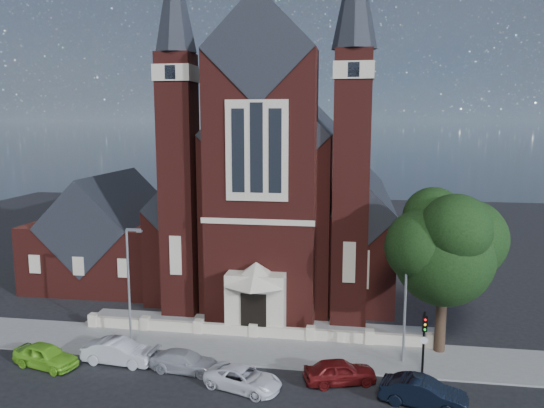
# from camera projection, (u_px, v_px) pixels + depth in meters

# --- Properties ---
(ground) EXTENTS (120.00, 120.00, 0.00)m
(ground) POSITION_uv_depth(u_px,v_px,m) (272.00, 298.00, 45.52)
(ground) COLOR black
(ground) RESTS_ON ground
(pavement_strip) EXTENTS (60.00, 5.00, 0.12)m
(pavement_strip) POSITION_uv_depth(u_px,v_px,m) (248.00, 349.00, 35.27)
(pavement_strip) COLOR slate
(pavement_strip) RESTS_ON ground
(forecourt_paving) EXTENTS (26.00, 3.00, 0.14)m
(forecourt_paving) POSITION_uv_depth(u_px,v_px,m) (259.00, 327.00, 39.17)
(forecourt_paving) COLOR slate
(forecourt_paving) RESTS_ON ground
(forecourt_wall) EXTENTS (24.00, 0.40, 0.90)m
(forecourt_wall) POSITION_uv_depth(u_px,v_px,m) (254.00, 337.00, 37.22)
(forecourt_wall) COLOR #B7A791
(forecourt_wall) RESTS_ON ground
(church) EXTENTS (20.01, 34.90, 29.20)m
(church) POSITION_uv_depth(u_px,v_px,m) (285.00, 192.00, 52.00)
(church) COLOR #4C1914
(church) RESTS_ON ground
(parish_hall) EXTENTS (12.00, 12.20, 10.24)m
(parish_hall) POSITION_uv_depth(u_px,v_px,m) (111.00, 239.00, 50.24)
(parish_hall) COLOR #4C1914
(parish_hall) RESTS_ON ground
(street_tree) EXTENTS (6.40, 6.60, 10.70)m
(street_tree) POSITION_uv_depth(u_px,v_px,m) (447.00, 250.00, 33.46)
(street_tree) COLOR black
(street_tree) RESTS_ON ground
(street_lamp_left) EXTENTS (1.16, 0.22, 8.09)m
(street_lamp_left) POSITION_uv_depth(u_px,v_px,m) (130.00, 280.00, 35.26)
(street_lamp_left) COLOR gray
(street_lamp_left) RESTS_ON ground
(street_lamp_right) EXTENTS (1.16, 0.22, 8.09)m
(street_lamp_right) POSITION_uv_depth(u_px,v_px,m) (407.00, 293.00, 32.54)
(street_lamp_right) COLOR gray
(street_lamp_right) RESTS_ON ground
(traffic_signal) EXTENTS (0.28, 0.42, 4.00)m
(traffic_signal) POSITION_uv_depth(u_px,v_px,m) (424.00, 335.00, 31.18)
(traffic_signal) COLOR black
(traffic_signal) RESTS_ON ground
(car_lime_van) EXTENTS (4.55, 2.73, 1.45)m
(car_lime_van) POSITION_uv_depth(u_px,v_px,m) (46.00, 356.00, 32.68)
(car_lime_van) COLOR #7ACB28
(car_lime_van) RESTS_ON ground
(car_silver_a) EXTENTS (4.65, 1.92, 1.50)m
(car_silver_a) POSITION_uv_depth(u_px,v_px,m) (119.00, 352.00, 33.17)
(car_silver_a) COLOR silver
(car_silver_a) RESTS_ON ground
(car_silver_b) EXTENTS (4.46, 2.17, 1.25)m
(car_silver_b) POSITION_uv_depth(u_px,v_px,m) (185.00, 361.00, 32.12)
(car_silver_b) COLOR #9D9FA5
(car_silver_b) RESTS_ON ground
(car_white_suv) EXTENTS (4.89, 3.35, 1.24)m
(car_white_suv) POSITION_uv_depth(u_px,v_px,m) (243.00, 379.00, 29.98)
(car_white_suv) COLOR white
(car_white_suv) RESTS_ON ground
(car_dark_red) EXTENTS (4.51, 2.88, 1.43)m
(car_dark_red) POSITION_uv_depth(u_px,v_px,m) (340.00, 371.00, 30.63)
(car_dark_red) COLOR #5E1010
(car_dark_red) RESTS_ON ground
(car_navy) EXTENTS (4.77, 2.67, 1.49)m
(car_navy) POSITION_uv_depth(u_px,v_px,m) (424.00, 393.00, 28.18)
(car_navy) COLOR black
(car_navy) RESTS_ON ground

